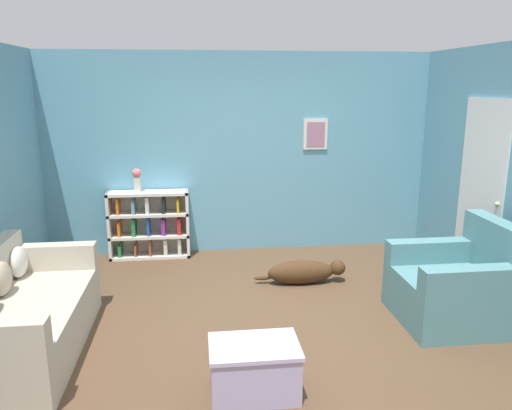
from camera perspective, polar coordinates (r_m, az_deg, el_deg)
name	(u,v)px	position (r m, az deg, el deg)	size (l,w,h in m)	color
ground_plane	(261,323)	(4.82, 0.57, -13.36)	(14.00, 14.00, 0.00)	brown
wall_back	(240,154)	(6.59, -1.88, 5.89)	(5.60, 0.13, 2.60)	#609EB7
couch	(18,318)	(4.64, -25.57, -11.57)	(0.86, 1.79, 0.82)	#B7AD99
bookshelf	(150,225)	(6.58, -12.00, -2.21)	(1.02, 0.29, 0.87)	silver
recliner_chair	(459,286)	(5.12, 22.16, -8.57)	(1.00, 0.95, 0.96)	slate
coffee_table	(254,367)	(3.77, -0.20, -18.05)	(0.65, 0.45, 0.39)	#ADA3CC
dog	(304,272)	(5.68, 5.54, -7.60)	(1.04, 0.24, 0.27)	#472D19
vase	(137,179)	(6.44, -13.44, 2.93)	(0.12, 0.12, 0.30)	silver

